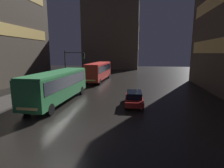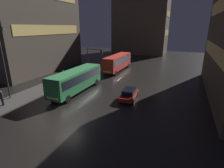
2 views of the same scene
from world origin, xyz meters
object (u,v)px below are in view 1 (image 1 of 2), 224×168
pedestrian_near (33,83)px  bus_near (58,84)px  car_taxi (134,98)px  bus_far (99,70)px  traffic_light_main (72,62)px

pedestrian_near → bus_near: bearing=-106.2°
car_taxi → pedestrian_near: size_ratio=2.42×
pedestrian_near → bus_far: bearing=-10.8°
pedestrian_near → traffic_light_main: 6.19m
car_taxi → traffic_light_main: (-9.50, 7.87, 3.04)m
bus_far → pedestrian_near: (-6.32, -10.60, -0.88)m
car_taxi → traffic_light_main: size_ratio=0.78×
bus_near → traffic_light_main: bearing=-78.2°
bus_near → bus_far: (0.84, 14.62, 0.06)m
bus_near → pedestrian_near: bearing=-35.8°
car_taxi → traffic_light_main: 12.71m
bus_far → traffic_light_main: size_ratio=1.97×
bus_near → traffic_light_main: 8.48m
bus_near → car_taxi: bearing=-177.6°
car_taxi → traffic_light_main: bearing=-42.7°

